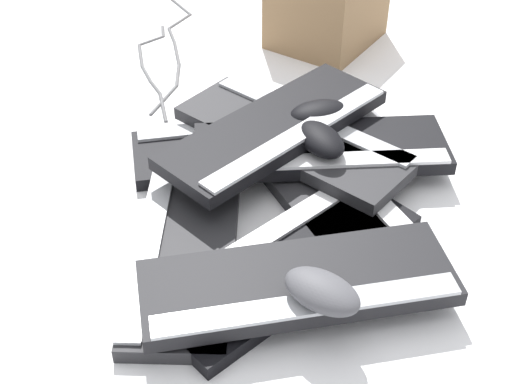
{
  "coord_description": "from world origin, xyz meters",
  "views": [
    {
      "loc": [
        -0.77,
        0.36,
        0.77
      ],
      "look_at": [
        0.05,
        0.02,
        0.04
      ],
      "focal_mm": 50.0,
      "sensor_mm": 36.0,
      "label": 1
    }
  ],
  "objects_px": {
    "keyboard_1": "(185,243)",
    "mouse_0": "(319,113)",
    "keyboard_5": "(321,149)",
    "keyboard_4": "(298,284)",
    "keyboard_2": "(288,261)",
    "mouse_3": "(320,139)",
    "keyboard_3": "(313,176)",
    "cardboard_box": "(328,3)",
    "keyboard_6": "(293,138)",
    "keyboard_0": "(255,146)",
    "mouse_2": "(322,291)",
    "keyboard_7": "(276,128)",
    "mouse_1": "(361,117)"
  },
  "relations": [
    {
      "from": "keyboard_1",
      "to": "mouse_0",
      "type": "bearing_deg",
      "value": -62.45
    },
    {
      "from": "mouse_0",
      "to": "keyboard_5",
      "type": "bearing_deg",
      "value": -107.53
    },
    {
      "from": "keyboard_4",
      "to": "keyboard_2",
      "type": "bearing_deg",
      "value": -14.96
    },
    {
      "from": "mouse_0",
      "to": "mouse_3",
      "type": "height_order",
      "value": "same"
    },
    {
      "from": "keyboard_3",
      "to": "keyboard_5",
      "type": "xyz_separation_m",
      "value": [
        0.03,
        -0.03,
        0.03
      ]
    },
    {
      "from": "keyboard_2",
      "to": "cardboard_box",
      "type": "bearing_deg",
      "value": -31.23
    },
    {
      "from": "keyboard_6",
      "to": "mouse_0",
      "type": "height_order",
      "value": "mouse_0"
    },
    {
      "from": "keyboard_2",
      "to": "cardboard_box",
      "type": "height_order",
      "value": "cardboard_box"
    },
    {
      "from": "keyboard_0",
      "to": "keyboard_3",
      "type": "distance_m",
      "value": 0.13
    },
    {
      "from": "keyboard_1",
      "to": "cardboard_box",
      "type": "bearing_deg",
      "value": -43.78
    },
    {
      "from": "mouse_0",
      "to": "mouse_3",
      "type": "xyz_separation_m",
      "value": [
        -0.07,
        0.03,
        0.0
      ]
    },
    {
      "from": "keyboard_2",
      "to": "mouse_2",
      "type": "height_order",
      "value": "mouse_2"
    },
    {
      "from": "keyboard_0",
      "to": "cardboard_box",
      "type": "relative_size",
      "value": 2.01
    },
    {
      "from": "mouse_3",
      "to": "keyboard_0",
      "type": "bearing_deg",
      "value": -150.95
    },
    {
      "from": "keyboard_3",
      "to": "keyboard_0",
      "type": "bearing_deg",
      "value": 25.78
    },
    {
      "from": "mouse_0",
      "to": "mouse_3",
      "type": "bearing_deg",
      "value": -110.94
    },
    {
      "from": "keyboard_4",
      "to": "mouse_0",
      "type": "height_order",
      "value": "mouse_0"
    },
    {
      "from": "keyboard_7",
      "to": "mouse_1",
      "type": "distance_m",
      "value": 0.21
    },
    {
      "from": "keyboard_0",
      "to": "cardboard_box",
      "type": "bearing_deg",
      "value": -42.85
    },
    {
      "from": "keyboard_2",
      "to": "keyboard_6",
      "type": "relative_size",
      "value": 1.01
    },
    {
      "from": "keyboard_4",
      "to": "mouse_3",
      "type": "xyz_separation_m",
      "value": [
        0.26,
        -0.16,
        0.04
      ]
    },
    {
      "from": "keyboard_1",
      "to": "mouse_1",
      "type": "bearing_deg",
      "value": -64.81
    },
    {
      "from": "mouse_3",
      "to": "keyboard_5",
      "type": "bearing_deg",
      "value": 140.89
    },
    {
      "from": "keyboard_3",
      "to": "keyboard_7",
      "type": "height_order",
      "value": "keyboard_7"
    },
    {
      "from": "keyboard_7",
      "to": "keyboard_2",
      "type": "bearing_deg",
      "value": 160.29
    },
    {
      "from": "keyboard_1",
      "to": "mouse_2",
      "type": "distance_m",
      "value": 0.26
    },
    {
      "from": "keyboard_7",
      "to": "mouse_3",
      "type": "xyz_separation_m",
      "value": [
        -0.07,
        -0.05,
        0.01
      ]
    },
    {
      "from": "keyboard_0",
      "to": "keyboard_7",
      "type": "bearing_deg",
      "value": -151.96
    },
    {
      "from": "mouse_1",
      "to": "cardboard_box",
      "type": "bearing_deg",
      "value": -26.63
    },
    {
      "from": "keyboard_1",
      "to": "keyboard_2",
      "type": "relative_size",
      "value": 1.0
    },
    {
      "from": "keyboard_5",
      "to": "mouse_2",
      "type": "distance_m",
      "value": 0.37
    },
    {
      "from": "keyboard_2",
      "to": "mouse_2",
      "type": "distance_m",
      "value": 0.14
    },
    {
      "from": "keyboard_3",
      "to": "keyboard_4",
      "type": "bearing_deg",
      "value": 149.42
    },
    {
      "from": "keyboard_2",
      "to": "mouse_3",
      "type": "xyz_separation_m",
      "value": [
        0.18,
        -0.14,
        0.07
      ]
    },
    {
      "from": "mouse_0",
      "to": "keyboard_6",
      "type": "bearing_deg",
      "value": -170.78
    },
    {
      "from": "keyboard_4",
      "to": "mouse_1",
      "type": "distance_m",
      "value": 0.48
    },
    {
      "from": "keyboard_5",
      "to": "keyboard_7",
      "type": "distance_m",
      "value": 0.09
    },
    {
      "from": "keyboard_6",
      "to": "keyboard_0",
      "type": "bearing_deg",
      "value": 54.82
    },
    {
      "from": "keyboard_3",
      "to": "cardboard_box",
      "type": "distance_m",
      "value": 0.54
    },
    {
      "from": "keyboard_6",
      "to": "keyboard_1",
      "type": "bearing_deg",
      "value": 121.46
    },
    {
      "from": "keyboard_2",
      "to": "mouse_2",
      "type": "bearing_deg",
      "value": 174.76
    },
    {
      "from": "keyboard_0",
      "to": "keyboard_5",
      "type": "distance_m",
      "value": 0.13
    },
    {
      "from": "mouse_3",
      "to": "cardboard_box",
      "type": "xyz_separation_m",
      "value": [
        0.45,
        -0.24,
        0.01
      ]
    },
    {
      "from": "keyboard_6",
      "to": "mouse_0",
      "type": "distance_m",
      "value": 0.06
    },
    {
      "from": "keyboard_7",
      "to": "cardboard_box",
      "type": "bearing_deg",
      "value": -37.52
    },
    {
      "from": "keyboard_0",
      "to": "mouse_0",
      "type": "bearing_deg",
      "value": -107.94
    },
    {
      "from": "keyboard_0",
      "to": "mouse_3",
      "type": "height_order",
      "value": "mouse_3"
    },
    {
      "from": "cardboard_box",
      "to": "keyboard_2",
      "type": "bearing_deg",
      "value": 148.77
    },
    {
      "from": "keyboard_0",
      "to": "mouse_1",
      "type": "xyz_separation_m",
      "value": [
        0.0,
        -0.22,
        0.01
      ]
    },
    {
      "from": "keyboard_4",
      "to": "keyboard_6",
      "type": "distance_m",
      "value": 0.36
    }
  ]
}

